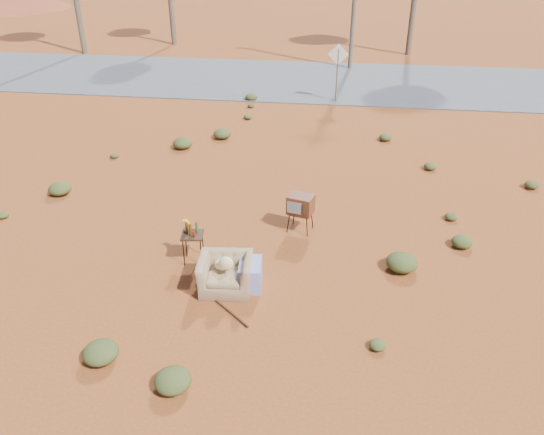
# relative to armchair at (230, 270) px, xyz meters

# --- Properties ---
(ground) EXTENTS (140.00, 140.00, 0.00)m
(ground) POSITION_rel_armchair_xyz_m (0.09, 0.29, -0.40)
(ground) COLOR #94401D
(ground) RESTS_ON ground
(highway) EXTENTS (140.00, 7.00, 0.04)m
(highway) POSITION_rel_armchair_xyz_m (0.09, 15.29, -0.38)
(highway) COLOR #565659
(highway) RESTS_ON ground
(armchair) EXTENTS (1.21, 0.85, 0.87)m
(armchair) POSITION_rel_armchair_xyz_m (0.00, 0.00, 0.00)
(armchair) COLOR #947450
(armchair) RESTS_ON ground
(tv_unit) EXTENTS (0.63, 0.56, 0.86)m
(tv_unit) POSITION_rel_armchair_xyz_m (1.11, 2.32, 0.24)
(tv_unit) COLOR black
(tv_unit) RESTS_ON ground
(side_table) EXTENTS (0.49, 0.49, 0.89)m
(side_table) POSITION_rel_armchair_xyz_m (-0.96, 0.82, 0.24)
(side_table) COLOR #341F13
(side_table) RESTS_ON ground
(rusty_bar) EXTENTS (1.22, 1.10, 0.04)m
(rusty_bar) POSITION_rel_armchair_xyz_m (-0.07, -0.56, -0.38)
(rusty_bar) COLOR #4C2514
(rusty_bar) RESTS_ON ground
(road_sign) EXTENTS (0.78, 0.06, 2.19)m
(road_sign) POSITION_rel_armchair_xyz_m (1.59, 12.29, 1.10)
(road_sign) COLOR brown
(road_sign) RESTS_ON ground
(scrub_patch) EXTENTS (17.49, 8.07, 0.33)m
(scrub_patch) POSITION_rel_armchair_xyz_m (-0.73, 4.70, -0.26)
(scrub_patch) COLOR #3F4B20
(scrub_patch) RESTS_ON ground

